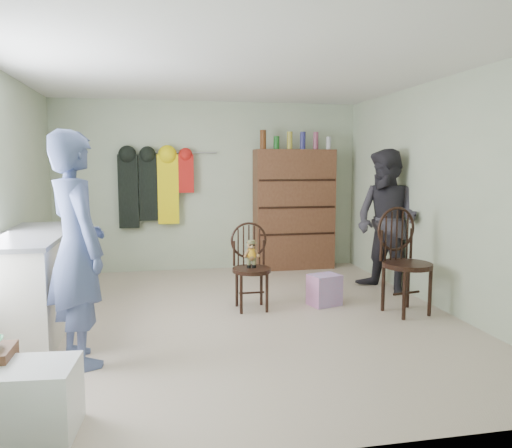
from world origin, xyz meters
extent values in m
plane|color=beige|center=(0.00, 0.00, 0.00)|extent=(5.00, 5.00, 0.00)
plane|color=beige|center=(0.00, 2.50, 1.25)|extent=(4.50, 0.00, 4.50)
plane|color=beige|center=(2.25, 0.00, 1.25)|extent=(0.00, 5.00, 5.00)
plane|color=white|center=(0.00, 0.00, 2.50)|extent=(5.00, 5.00, 0.00)
cube|color=silver|center=(-1.95, 0.00, 0.45)|extent=(0.60, 1.80, 0.90)
cube|color=slate|center=(-1.95, 0.00, 0.92)|extent=(0.64, 1.86, 0.04)
cylinder|color=#99999E|center=(-1.64, -0.45, 0.54)|extent=(0.02, 0.02, 0.14)
cylinder|color=#99999E|center=(-1.64, 0.45, 0.54)|extent=(0.02, 0.02, 0.14)
cube|color=white|center=(-1.49, -2.00, 0.21)|extent=(0.48, 0.46, 0.42)
cylinder|color=black|center=(0.21, 0.26, 0.44)|extent=(0.42, 0.42, 0.04)
cylinder|color=black|center=(0.07, 0.12, 0.21)|extent=(0.03, 0.03, 0.42)
cylinder|color=black|center=(0.35, 0.12, 0.21)|extent=(0.03, 0.03, 0.42)
cylinder|color=black|center=(0.07, 0.41, 0.21)|extent=(0.03, 0.03, 0.42)
cylinder|color=black|center=(0.35, 0.41, 0.21)|extent=(0.03, 0.03, 0.42)
torus|color=black|center=(0.21, 0.43, 0.74)|extent=(0.41, 0.03, 0.41)
cylinder|color=black|center=(0.04, 0.42, 0.60)|extent=(0.03, 0.03, 0.28)
cylinder|color=black|center=(0.38, 0.42, 0.60)|extent=(0.03, 0.03, 0.28)
cylinder|color=gold|center=(0.21, 0.28, 0.62)|extent=(0.10, 0.10, 0.09)
cylinder|color=#475128|center=(0.21, 0.28, 0.53)|extent=(0.06, 0.06, 0.14)
sphere|color=#9E7042|center=(0.21, 0.28, 0.71)|extent=(0.09, 0.09, 0.09)
cylinder|color=#475128|center=(0.21, 0.28, 0.75)|extent=(0.08, 0.08, 0.03)
cube|color=black|center=(0.21, 0.24, 0.72)|extent=(0.06, 0.01, 0.01)
cylinder|color=black|center=(1.80, -0.21, 0.53)|extent=(0.59, 0.59, 0.05)
cylinder|color=black|center=(1.67, -0.41, 0.25)|extent=(0.04, 0.04, 0.50)
cylinder|color=black|center=(2.00, -0.34, 0.25)|extent=(0.04, 0.04, 0.50)
cylinder|color=black|center=(1.60, -0.07, 0.25)|extent=(0.04, 0.04, 0.50)
cylinder|color=black|center=(1.93, 0.00, 0.25)|extent=(0.04, 0.04, 0.50)
torus|color=black|center=(1.76, -0.01, 0.88)|extent=(0.48, 0.13, 0.49)
cylinder|color=black|center=(1.57, -0.06, 0.72)|extent=(0.03, 0.03, 0.33)
cylinder|color=black|center=(1.96, 0.02, 0.72)|extent=(0.03, 0.03, 0.33)
cube|color=pink|center=(1.05, 0.27, 0.17)|extent=(0.39, 0.34, 0.35)
imported|color=#475583|center=(-1.40, -0.91, 0.92)|extent=(0.71, 0.80, 1.85)
imported|color=#2D2B33|center=(2.00, 0.71, 0.89)|extent=(0.98, 1.07, 1.77)
cube|color=brown|center=(1.25, 2.30, 0.90)|extent=(1.20, 0.38, 1.80)
cube|color=black|center=(1.25, 2.11, 0.55)|extent=(1.16, 0.02, 0.03)
cube|color=black|center=(1.25, 2.11, 0.95)|extent=(1.16, 0.02, 0.03)
cube|color=black|center=(1.25, 2.11, 1.35)|extent=(1.16, 0.02, 0.03)
cylinder|color=#592D14|center=(0.75, 2.20, 1.94)|extent=(0.09, 0.09, 0.28)
cylinder|color=#19591E|center=(0.95, 2.20, 1.89)|extent=(0.09, 0.09, 0.19)
cylinder|color=#A59933|center=(1.15, 2.20, 1.93)|extent=(0.08, 0.08, 0.26)
cylinder|color=navy|center=(1.35, 2.20, 1.93)|extent=(0.08, 0.08, 0.25)
cylinder|color=#8C3F59|center=(1.55, 2.20, 1.93)|extent=(0.07, 0.07, 0.26)
cylinder|color=#B2B2B7|center=(1.75, 2.20, 1.89)|extent=(0.07, 0.07, 0.19)
cylinder|color=#99999E|center=(-0.40, 2.44, 1.75)|extent=(1.00, 0.02, 0.02)
cube|color=black|center=(-1.18, 2.38, 1.19)|extent=(0.28, 0.10, 1.05)
cube|color=black|center=(-0.90, 2.38, 1.25)|extent=(0.26, 0.10, 0.95)
cube|color=yellow|center=(-0.62, 2.38, 1.22)|extent=(0.30, 0.10, 1.00)
cube|color=red|center=(-0.36, 2.38, 1.44)|extent=(0.22, 0.10, 0.55)
camera|label=1|loc=(-0.77, -4.97, 1.59)|focal=35.00mm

